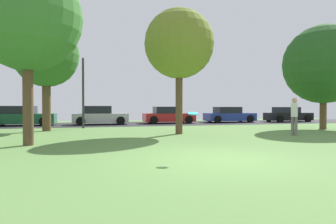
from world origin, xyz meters
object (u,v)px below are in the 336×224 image
object	(u,v)px
maple_tree_near	(324,64)
parked_car_blue	(229,115)
person_catcher	(294,114)
parked_car_red	(168,116)
oak_tree_left	(46,56)
parked_car_black	(288,115)
oak_tree_center	(179,44)
street_lamp_post	(83,93)
parked_car_silver	(100,116)
frisbee_disc	(193,113)
parked_car_green	(22,117)
oak_tree_right	(27,18)

from	to	relation	value
maple_tree_near	parked_car_blue	distance (m)	9.41
person_catcher	parked_car_red	size ratio (longest dim) A/B	0.43
oak_tree_left	parked_car_black	distance (m)	20.72
maple_tree_near	parked_car_black	bearing A→B (deg)	66.54
oak_tree_center	person_catcher	xyz separation A→B (m)	(5.18, -2.12, -3.54)
street_lamp_post	oak_tree_left	bearing A→B (deg)	-140.06
parked_car_silver	parked_car_blue	xyz separation A→B (m)	(11.11, 0.43, -0.03)
frisbee_disc	parked_car_blue	size ratio (longest dim) A/B	0.07
parked_car_blue	street_lamp_post	world-z (taller)	street_lamp_post
oak_tree_center	parked_car_green	size ratio (longest dim) A/B	1.40
maple_tree_near	parked_car_black	size ratio (longest dim) A/B	1.56
oak_tree_center	maple_tree_near	bearing A→B (deg)	4.27
person_catcher	frisbee_disc	bearing A→B (deg)	-0.00
oak_tree_left	frisbee_disc	xyz separation A→B (m)	(5.20, -10.38, -3.08)
person_catcher	street_lamp_post	xyz separation A→B (m)	(-10.06, 7.28, 1.23)
oak_tree_left	parked_car_green	bearing A→B (deg)	114.85
parked_car_blue	parked_car_silver	bearing A→B (deg)	-177.80
maple_tree_near	street_lamp_post	bearing A→B (deg)	162.70
oak_tree_center	oak_tree_left	world-z (taller)	oak_tree_center
oak_tree_right	parked_car_green	bearing A→B (deg)	103.66
oak_tree_center	street_lamp_post	size ratio (longest dim) A/B	1.41
oak_tree_right	parked_car_black	bearing A→B (deg)	30.70
oak_tree_right	parked_car_red	bearing A→B (deg)	55.60
oak_tree_left	parked_car_black	world-z (taller)	oak_tree_left
person_catcher	parked_car_blue	xyz separation A→B (m)	(2.15, 11.37, -0.40)
oak_tree_center	parked_car_black	distance (m)	16.04
person_catcher	street_lamp_post	world-z (taller)	street_lamp_post
frisbee_disc	parked_car_black	size ratio (longest dim) A/B	0.08
oak_tree_center	oak_tree_left	distance (m)	7.70
oak_tree_right	maple_tree_near	bearing A→B (deg)	12.47
parked_car_green	parked_car_blue	world-z (taller)	parked_car_green
oak_tree_center	parked_car_blue	distance (m)	12.44
oak_tree_center	parked_car_black	xyz separation A→B (m)	(12.89, 8.69, -3.94)
parked_car_silver	parked_car_black	distance (m)	16.68
parked_car_red	oak_tree_center	bearing A→B (deg)	-100.86
parked_car_red	street_lamp_post	xyz separation A→B (m)	(-6.66, -4.09, 1.62)
parked_car_blue	parked_car_black	bearing A→B (deg)	-5.70
oak_tree_left	parked_car_blue	world-z (taller)	oak_tree_left
person_catcher	parked_car_silver	world-z (taller)	person_catcher
frisbee_disc	parked_car_green	size ratio (longest dim) A/B	0.07
oak_tree_right	parked_car_silver	world-z (taller)	oak_tree_right
oak_tree_left	parked_car_black	bearing A→B (deg)	14.67
person_catcher	maple_tree_near	bearing A→B (deg)	178.79
maple_tree_near	parked_car_red	xyz separation A→B (m)	(-7.65, 8.54, -3.34)
person_catcher	parked_car_green	size ratio (longest dim) A/B	0.40
parked_car_silver	parked_car_black	world-z (taller)	parked_car_silver
parked_car_green	parked_car_black	xyz separation A→B (m)	(22.24, -0.26, -0.04)
parked_car_green	parked_car_silver	bearing A→B (deg)	-1.32
maple_tree_near	person_catcher	bearing A→B (deg)	-146.39
oak_tree_right	frisbee_disc	distance (m)	7.15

